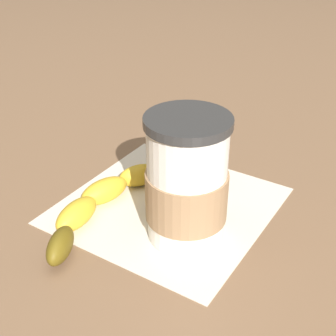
{
  "coord_description": "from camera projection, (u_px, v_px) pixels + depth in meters",
  "views": [
    {
      "loc": [
        -0.34,
        0.37,
        0.36
      ],
      "look_at": [
        0.0,
        0.0,
        0.06
      ],
      "focal_mm": 50.0,
      "sensor_mm": 36.0,
      "label": 1
    }
  ],
  "objects": [
    {
      "name": "muffin",
      "position": [
        189.0,
        155.0,
        0.61
      ],
      "size": [
        0.09,
        0.09,
        0.11
      ],
      "color": "white",
      "rests_on": "paper_napkin"
    },
    {
      "name": "banana",
      "position": [
        96.0,
        204.0,
        0.59
      ],
      "size": [
        0.09,
        0.23,
        0.03
      ],
      "color": "gold",
      "rests_on": "paper_napkin"
    },
    {
      "name": "coffee_cup",
      "position": [
        187.0,
        184.0,
        0.53
      ],
      "size": [
        0.1,
        0.1,
        0.15
      ],
      "color": "silver",
      "rests_on": "paper_napkin"
    },
    {
      "name": "ground_plane",
      "position": [
        168.0,
        206.0,
        0.62
      ],
      "size": [
        3.0,
        3.0,
        0.0
      ],
      "primitive_type": "plane",
      "color": "brown"
    },
    {
      "name": "paper_napkin",
      "position": [
        168.0,
        205.0,
        0.62
      ],
      "size": [
        0.29,
        0.29,
        0.0
      ],
      "primitive_type": "cube",
      "rotation": [
        0.0,
        0.0,
        0.18
      ],
      "color": "beige",
      "rests_on": "ground_plane"
    }
  ]
}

